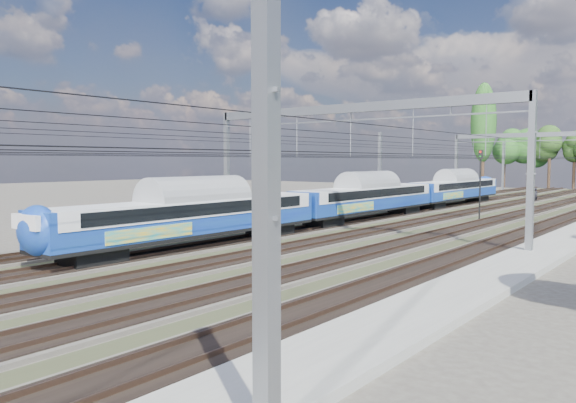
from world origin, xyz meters
The scene contains 7 objects.
track_bed centered at (0.00, 45.00, 0.10)m, with size 21.00×130.00×0.34m.
platform centered at (12.00, 20.00, 0.15)m, with size 3.00×70.00×0.30m, color gray.
catenary centered at (0.33, 52.69, 6.40)m, with size 25.65×130.00×9.00m.
poplar centered at (-14.50, 98.00, 11.89)m, with size 4.40×4.40×19.04m.
emu_train centered at (-4.50, 39.82, 2.45)m, with size 2.84×60.21×4.16m.
worker centered at (1.22, 71.93, 0.91)m, with size 0.67×0.44×1.83m, color black.
signal_near centered at (3.46, 45.22, 3.87)m, with size 0.43×0.40×6.11m.
Camera 1 is at (19.90, -2.20, 5.20)m, focal length 35.00 mm.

